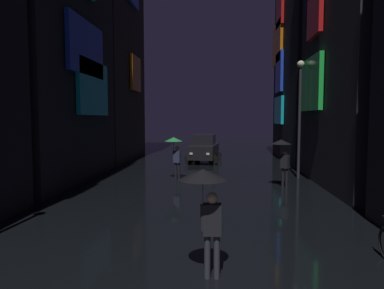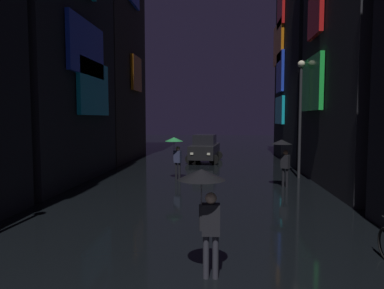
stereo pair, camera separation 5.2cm
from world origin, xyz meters
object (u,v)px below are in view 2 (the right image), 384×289
object	(u,v)px
streetlamp_right_far	(300,106)
pedestrian_midstreet_left_green	(175,146)
pedestrian_far_right_black	(283,150)
pedestrian_midstreet_centre_black	(205,193)
car_distant	(205,149)

from	to	relation	value
streetlamp_right_far	pedestrian_midstreet_left_green	bearing A→B (deg)	-171.48
pedestrian_midstreet_left_green	streetlamp_right_far	bearing A→B (deg)	8.52
pedestrian_far_right_black	pedestrian_midstreet_left_green	world-z (taller)	same
pedestrian_far_right_black	pedestrian_midstreet_centre_black	xyz separation A→B (m)	(-3.01, -9.04, 0.00)
streetlamp_right_far	car_distant	bearing A→B (deg)	129.59
car_distant	streetlamp_right_far	bearing A→B (deg)	-50.41
pedestrian_midstreet_centre_black	streetlamp_right_far	xyz separation A→B (m)	(4.27, 11.47, 2.01)
car_distant	streetlamp_right_far	distance (m)	8.52
pedestrian_midstreet_left_green	car_distant	xyz separation A→B (m)	(1.12, 7.15, -0.74)
streetlamp_right_far	pedestrian_midstreet_centre_black	bearing A→B (deg)	-110.42
pedestrian_far_right_black	car_distant	size ratio (longest dim) A/B	0.50
pedestrian_far_right_black	streetlamp_right_far	world-z (taller)	streetlamp_right_far
pedestrian_far_right_black	streetlamp_right_far	bearing A→B (deg)	62.60
pedestrian_midstreet_centre_black	pedestrian_midstreet_left_green	bearing A→B (deg)	100.70
pedestrian_far_right_black	streetlamp_right_far	xyz separation A→B (m)	(1.26, 2.43, 2.01)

